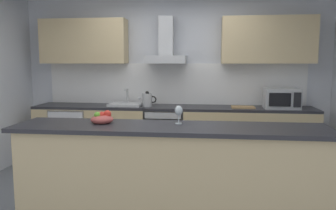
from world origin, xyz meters
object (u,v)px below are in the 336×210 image
Objects in this scene: oven at (165,134)px; kettle at (147,100)px; microwave at (281,98)px; range_hood at (166,49)px; fruit_bowl at (102,119)px; refrigerator at (73,134)px; wine_glass at (179,111)px; sink at (126,104)px; chopping_board at (243,107)px.

kettle reaches higher than oven.
microwave is 1.73× the size of kettle.
fruit_bowl is at bearing -100.22° from range_hood.
refrigerator is 2.76m from wine_glass.
microwave is at bearing -0.94° from sink.
oven is 0.61m from kettle.
sink is at bearing 117.47° from wine_glass.
microwave reaches higher than fruit_bowl.
kettle is 0.84m from range_hood.
chopping_board is at bearing -0.45° from refrigerator.
wine_glass is (-1.36, -1.88, 0.06)m from microwave.
refrigerator is 1.36m from kettle.
microwave reaches higher than refrigerator.
oven is at bearing -1.01° from sink.
fruit_bowl is at bearing -60.07° from refrigerator.
microwave is 1.00× the size of sink.
microwave is (3.23, -0.03, 0.62)m from refrigerator.
refrigerator is at bearing -179.10° from sink.
fruit_bowl is (-0.38, -1.96, 0.57)m from oven.
chopping_board is (1.18, -0.02, 0.45)m from oven.
chopping_board is at bearing 51.16° from fruit_bowl.
refrigerator is 2.03m from range_hood.
microwave is 2.36m from sink.
refrigerator is at bearing 179.55° from chopping_board.
range_hood is at bearing 90.00° from oven.
chopping_board is at bearing -7.40° from range_hood.
fruit_bowl reaches higher than chopping_board.
oven is at bearing 79.12° from fruit_bowl.
microwave is at bearing -0.92° from oven.
kettle reaches higher than fruit_bowl.
refrigerator is at bearing 119.93° from fruit_bowl.
wine_glass is at bearing -62.53° from sink.
sink is 1.07m from range_hood.
chopping_board is (2.68, -0.02, 0.49)m from refrigerator.
kettle is at bearing -179.61° from chopping_board.
range_hood is 3.27× the size of fruit_bowl.
refrigerator is (-1.50, -0.00, -0.03)m from oven.
range_hood is at bearing 172.60° from chopping_board.
wine_glass is at bearing -70.97° from kettle.
sink reaches higher than fruit_bowl.
kettle is at bearing -172.99° from oven.
sink reaches higher than wine_glass.
range_hood reaches higher than chopping_board.
refrigerator is 2.94× the size of kettle.
fruit_bowl is (0.25, -1.97, 0.10)m from sink.
fruit_bowl is (-0.75, -0.05, -0.08)m from wine_glass.
sink is at bearing 97.22° from fruit_bowl.
range_hood reaches higher than microwave.
fruit_bowl reaches higher than refrigerator.
range_hood is (0.63, 0.12, 0.86)m from sink.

